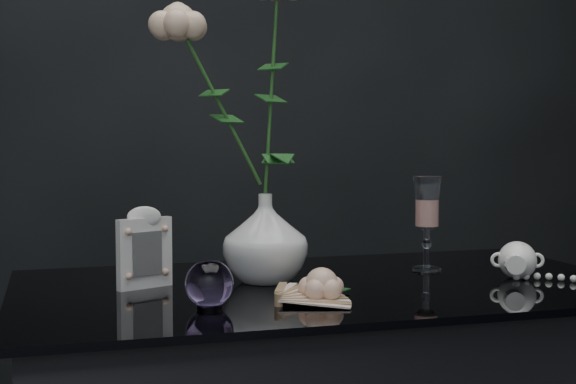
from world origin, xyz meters
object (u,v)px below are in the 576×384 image
object	(u,v)px
vase	(265,238)
paperweight	(209,284)
picture_frame	(144,247)
pearl_jar	(517,258)
wine_glass	(427,224)
loose_rose	(322,285)

from	to	relation	value
vase	paperweight	world-z (taller)	vase
picture_frame	paperweight	size ratio (longest dim) A/B	1.90
picture_frame	pearl_jar	world-z (taller)	picture_frame
wine_glass	loose_rose	bearing A→B (deg)	-142.51
vase	picture_frame	xyz separation A→B (m)	(-0.21, 0.00, -0.01)
vase	wine_glass	bearing A→B (deg)	5.71
paperweight	loose_rose	size ratio (longest dim) A/B	0.46
vase	loose_rose	xyz separation A→B (m)	(0.04, -0.18, -0.05)
wine_glass	pearl_jar	world-z (taller)	wine_glass
paperweight	wine_glass	bearing A→B (deg)	24.78
paperweight	pearl_jar	xyz separation A→B (m)	(0.57, 0.09, -0.00)
wine_glass	loose_rose	world-z (taller)	wine_glass
paperweight	loose_rose	world-z (taller)	paperweight
vase	wine_glass	xyz separation A→B (m)	(0.32, 0.03, 0.01)
vase	picture_frame	bearing A→B (deg)	178.84
picture_frame	paperweight	distance (m)	0.20
wine_glass	pearl_jar	size ratio (longest dim) A/B	0.73
vase	wine_glass	size ratio (longest dim) A/B	0.86
paperweight	vase	bearing A→B (deg)	53.35
wine_glass	paperweight	xyz separation A→B (m)	(-0.45, -0.21, -0.05)
wine_glass	loose_rose	size ratio (longest dim) A/B	1.15
vase	paperweight	xyz separation A→B (m)	(-0.13, -0.18, -0.04)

